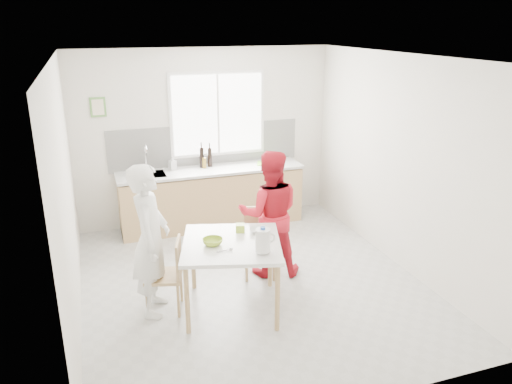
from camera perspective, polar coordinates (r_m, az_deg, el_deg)
ground at (r=6.27m, az=-0.57°, el=-10.25°), size 4.50×4.50×0.00m
room_shell at (r=5.65m, az=-0.62°, el=4.46°), size 4.50×4.50×4.50m
window at (r=7.79m, az=-4.39°, el=8.86°), size 1.50×0.06×1.30m
backsplash at (r=7.85m, az=-5.75°, el=5.36°), size 3.00×0.02×0.65m
picture_frame at (r=7.52m, az=-17.62°, el=9.23°), size 0.22×0.03×0.28m
kitchen_counter at (r=7.81m, az=-5.09°, el=-0.87°), size 2.84×0.64×1.37m
dining_table at (r=5.44m, az=-2.81°, el=-6.55°), size 1.29×1.29×0.80m
chair_left at (r=5.60m, az=-9.90°, el=-9.02°), size 0.48×0.48×0.84m
chair_far at (r=6.29m, az=0.39°, el=-5.33°), size 0.49×0.49×0.86m
person_white at (r=5.45m, az=-11.95°, el=-5.43°), size 0.56×0.70×1.69m
person_red at (r=6.17m, az=1.56°, el=-2.50°), size 0.92×0.80×1.61m
bowl_green at (r=5.35m, az=-4.98°, el=-5.68°), size 0.27×0.27×0.07m
bowl_white at (r=5.63m, az=0.23°, el=-4.41°), size 0.24×0.24×0.05m
milk_jug at (r=5.10m, az=0.83°, el=-5.51°), size 0.21×0.15×0.27m
green_box at (r=5.64m, az=-1.82°, el=-4.13°), size 0.12×0.12×0.09m
spoon at (r=5.20m, az=-3.69°, el=-6.68°), size 0.16×0.02×0.01m
cutting_board at (r=7.89m, az=1.44°, el=3.28°), size 0.42×0.36×0.01m
wine_bottle_a at (r=7.70m, az=-6.23°, el=3.96°), size 0.07×0.07×0.32m
wine_bottle_b at (r=7.75m, az=-5.31°, el=4.01°), size 0.07×0.07×0.30m
jar_amber at (r=7.69m, az=-5.93°, el=3.34°), size 0.06×0.06×0.16m
soap_bottle at (r=7.66m, az=-9.54°, el=3.32°), size 0.12×0.13×0.21m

